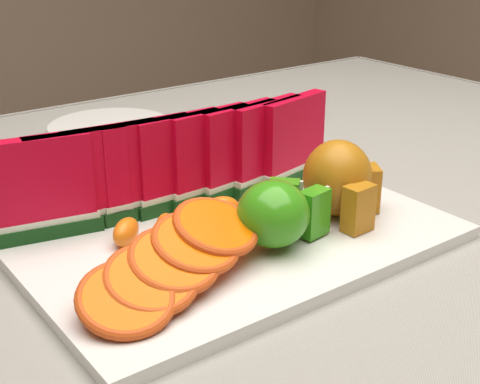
{
  "coord_description": "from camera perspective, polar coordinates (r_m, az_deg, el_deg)",
  "views": [
    {
      "loc": [
        -0.34,
        -0.53,
        1.05
      ],
      "look_at": [
        0.0,
        -0.06,
        0.81
      ],
      "focal_mm": 50.0,
      "sensor_mm": 36.0,
      "label": 1
    }
  ],
  "objects": [
    {
      "name": "table",
      "position": [
        0.75,
        -3.22,
        -9.69
      ],
      "size": [
        1.4,
        0.9,
        0.75
      ],
      "color": "#4B351C",
      "rests_on": "ground"
    },
    {
      "name": "tablecloth",
      "position": [
        0.71,
        -3.33,
        -5.44
      ],
      "size": [
        1.53,
        1.03,
        0.2
      ],
      "color": "gray",
      "rests_on": "table"
    },
    {
      "name": "platter",
      "position": [
        0.66,
        -1.24,
        -3.37
      ],
      "size": [
        0.4,
        0.3,
        0.01
      ],
      "color": "silver",
      "rests_on": "tablecloth"
    },
    {
      "name": "apple_cluster",
      "position": [
        0.61,
        3.25,
        -1.77
      ],
      "size": [
        0.11,
        0.09,
        0.06
      ],
      "color": "#2B8213",
      "rests_on": "platter"
    },
    {
      "name": "pear_cluster",
      "position": [
        0.67,
        8.57,
        0.99
      ],
      "size": [
        0.1,
        0.1,
        0.08
      ],
      "color": "#977209",
      "rests_on": "platter"
    },
    {
      "name": "side_plate",
      "position": [
        1.01,
        -11.01,
        5.46
      ],
      "size": [
        0.2,
        0.2,
        0.01
      ],
      "color": "silver",
      "rests_on": "tablecloth"
    },
    {
      "name": "watermelon_row",
      "position": [
        0.68,
        -5.15,
        2.37
      ],
      "size": [
        0.39,
        0.07,
        0.1
      ],
      "color": "#09380F",
      "rests_on": "platter"
    },
    {
      "name": "orange_fan_front",
      "position": [
        0.54,
        -5.66,
        -5.78
      ],
      "size": [
        0.2,
        0.12,
        0.05
      ],
      "color": "#F52D05",
      "rests_on": "platter"
    },
    {
      "name": "orange_fan_back",
      "position": [
        0.75,
        -5.08,
        2.34
      ],
      "size": [
        0.38,
        0.11,
        0.05
      ],
      "color": "#F52D05",
      "rests_on": "platter"
    },
    {
      "name": "tangerine_segments",
      "position": [
        0.64,
        -4.11,
        -2.36
      ],
      "size": [
        0.16,
        0.07,
        0.02
      ],
      "color": "orange",
      "rests_on": "platter"
    }
  ]
}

